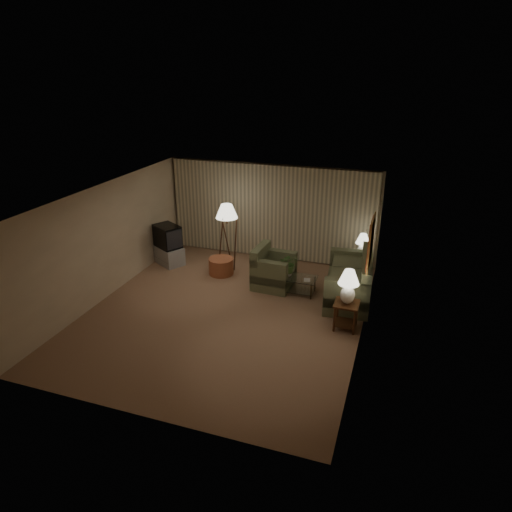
{
  "coord_description": "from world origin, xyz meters",
  "views": [
    {
      "loc": [
        3.52,
        -8.33,
        5.19
      ],
      "look_at": [
        0.52,
        0.6,
        1.21
      ],
      "focal_mm": 32.0,
      "sensor_mm": 36.0,
      "label": 1
    }
  ],
  "objects": [
    {
      "name": "ground",
      "position": [
        0.0,
        0.0,
        0.0
      ],
      "size": [
        7.0,
        7.0,
        0.0
      ],
      "primitive_type": "plane",
      "color": "#9F7658",
      "rests_on": "ground"
    },
    {
      "name": "room_shell",
      "position": [
        0.02,
        1.51,
        1.75
      ],
      "size": [
        6.04,
        7.02,
        2.72
      ],
      "color": "beige",
      "rests_on": "ground"
    },
    {
      "name": "sofa",
      "position": [
        2.5,
        1.53,
        0.44
      ],
      "size": [
        2.18,
        1.38,
        0.89
      ],
      "rotation": [
        0.0,
        0.0,
        -1.48
      ],
      "color": "#6B7350",
      "rests_on": "ground"
    },
    {
      "name": "armchair",
      "position": [
        0.65,
        1.61,
        0.41
      ],
      "size": [
        1.06,
        1.02,
        0.82
      ],
      "rotation": [
        0.0,
        0.0,
        1.52
      ],
      "color": "#6B7350",
      "rests_on": "ground"
    },
    {
      "name": "side_table_near",
      "position": [
        2.65,
        0.18,
        0.41
      ],
      "size": [
        0.51,
        0.51,
        0.6
      ],
      "color": "#3C1C10",
      "rests_on": "ground"
    },
    {
      "name": "side_table_far",
      "position": [
        2.65,
        2.78,
        0.4
      ],
      "size": [
        0.52,
        0.43,
        0.6
      ],
      "color": "#3C1C10",
      "rests_on": "ground"
    },
    {
      "name": "table_lamp_near",
      "position": [
        2.65,
        0.18,
        1.04
      ],
      "size": [
        0.44,
        0.44,
        0.75
      ],
      "color": "white",
      "rests_on": "side_table_near"
    },
    {
      "name": "table_lamp_far",
      "position": [
        2.65,
        2.78,
        0.97
      ],
      "size": [
        0.36,
        0.36,
        0.63
      ],
      "color": "white",
      "rests_on": "side_table_far"
    },
    {
      "name": "coffee_table",
      "position": [
        1.23,
        1.43,
        0.28
      ],
      "size": [
        1.06,
        0.58,
        0.41
      ],
      "color": "silver",
      "rests_on": "ground"
    },
    {
      "name": "tv_cabinet",
      "position": [
        -2.55,
        2.05,
        0.25
      ],
      "size": [
        1.33,
        1.29,
        0.5
      ],
      "primitive_type": "cube",
      "rotation": [
        0.0,
        0.0,
        -0.53
      ],
      "color": "#969699",
      "rests_on": "ground"
    },
    {
      "name": "crt_tv",
      "position": [
        -2.55,
        2.05,
        0.81
      ],
      "size": [
        1.17,
        1.15,
        0.62
      ],
      "primitive_type": "cube",
      "rotation": [
        0.0,
        0.0,
        -0.53
      ],
      "color": "black",
      "rests_on": "tv_cabinet"
    },
    {
      "name": "floor_lamp",
      "position": [
        -0.88,
        2.32,
        0.94
      ],
      "size": [
        0.58,
        0.58,
        1.8
      ],
      "color": "#3C1C10",
      "rests_on": "ground"
    },
    {
      "name": "ottoman",
      "position": [
        -0.89,
        1.87,
        0.22
      ],
      "size": [
        0.77,
        0.77,
        0.44
      ],
      "primitive_type": "cylinder",
      "rotation": [
        0.0,
        0.0,
        0.19
      ],
      "color": "#A95939",
      "rests_on": "ground"
    },
    {
      "name": "vase",
      "position": [
        1.08,
        1.43,
        0.49
      ],
      "size": [
        0.16,
        0.16,
        0.15
      ],
      "primitive_type": "imported",
      "rotation": [
        0.0,
        0.0,
        -0.08
      ],
      "color": "white",
      "rests_on": "coffee_table"
    },
    {
      "name": "flowers",
      "position": [
        1.08,
        1.43,
        0.82
      ],
      "size": [
        0.54,
        0.5,
        0.5
      ],
      "primitive_type": "imported",
      "rotation": [
        0.0,
        0.0,
        0.28
      ],
      "color": "#466F31",
      "rests_on": "vase"
    },
    {
      "name": "book",
      "position": [
        1.48,
        1.33,
        0.42
      ],
      "size": [
        0.18,
        0.23,
        0.02
      ],
      "primitive_type": "imported",
      "rotation": [
        0.0,
        0.0,
        0.17
      ],
      "color": "olive",
      "rests_on": "coffee_table"
    }
  ]
}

